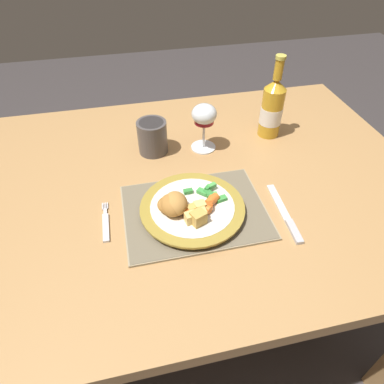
{
  "coord_description": "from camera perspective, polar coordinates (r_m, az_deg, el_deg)",
  "views": [
    {
      "loc": [
        -0.11,
        -0.68,
        1.33
      ],
      "look_at": [
        0.02,
        -0.09,
        0.78
      ],
      "focal_mm": 32.0,
      "sensor_mm": 36.0,
      "label": 1
    }
  ],
  "objects": [
    {
      "name": "wine_glass",
      "position": [
        0.98,
        2.04,
        12.36
      ],
      "size": [
        0.07,
        0.07,
        0.14
      ],
      "color": "silver",
      "rests_on": "dining_table"
    },
    {
      "name": "ground_plane",
      "position": [
        1.5,
        -1.65,
        -20.23
      ],
      "size": [
        6.0,
        6.0,
        0.0
      ],
      "primitive_type": "plane",
      "color": "#383333"
    },
    {
      "name": "dining_table",
      "position": [
        0.97,
        -2.4,
        -2.13
      ],
      "size": [
        1.34,
        0.91,
        0.74
      ],
      "color": "#AD7F4C",
      "rests_on": "ground"
    },
    {
      "name": "drinking_cup",
      "position": [
        1.0,
        -6.62,
        9.19
      ],
      "size": [
        0.08,
        0.08,
        0.1
      ],
      "color": "#4C4747",
      "rests_on": "dining_table"
    },
    {
      "name": "dinner_plate",
      "position": [
        0.81,
        0.06,
        -2.75
      ],
      "size": [
        0.25,
        0.25,
        0.02
      ],
      "color": "white",
      "rests_on": "placemat"
    },
    {
      "name": "placemat",
      "position": [
        0.82,
        0.46,
        -3.26
      ],
      "size": [
        0.34,
        0.25,
        0.01
      ],
      "color": "gray",
      "rests_on": "dining_table"
    },
    {
      "name": "green_beans_pile",
      "position": [
        0.83,
        2.7,
        -0.14
      ],
      "size": [
        0.1,
        0.06,
        0.02
      ],
      "color": "#4CA84C",
      "rests_on": "dinner_plate"
    },
    {
      "name": "roast_potatoes",
      "position": [
        0.77,
        0.85,
        -3.66
      ],
      "size": [
        0.05,
        0.07,
        0.03
      ],
      "color": "gold",
      "rests_on": "dinner_plate"
    },
    {
      "name": "fork",
      "position": [
        0.82,
        -14.18,
        -5.24
      ],
      "size": [
        0.02,
        0.13,
        0.01
      ],
      "color": "silver",
      "rests_on": "dining_table"
    },
    {
      "name": "table_knife",
      "position": [
        0.84,
        15.49,
        -4.07
      ],
      "size": [
        0.03,
        0.2,
        0.01
      ],
      "color": "silver",
      "rests_on": "dining_table"
    },
    {
      "name": "breaded_croquettes",
      "position": [
        0.78,
        -3.21,
        -2.09
      ],
      "size": [
        0.09,
        0.08,
        0.05
      ],
      "color": "#B77F3D",
      "rests_on": "dinner_plate"
    },
    {
      "name": "glazed_carrots",
      "position": [
        0.79,
        2.12,
        -2.32
      ],
      "size": [
        0.09,
        0.06,
        0.02
      ],
      "color": "orange",
      "rests_on": "dinner_plate"
    },
    {
      "name": "bottle",
      "position": [
        1.08,
        13.2,
        13.46
      ],
      "size": [
        0.07,
        0.07,
        0.25
      ],
      "color": "gold",
      "rests_on": "dining_table"
    }
  ]
}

